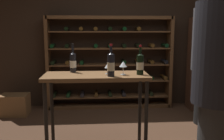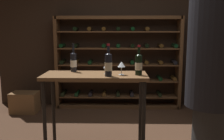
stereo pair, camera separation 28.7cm
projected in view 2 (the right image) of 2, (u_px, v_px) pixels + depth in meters
The scene contains 13 objects.
back_wall at pixel (124, 36), 4.98m from camera, with size 5.08×0.10×2.79m, color #332319.
wine_rack at pixel (118, 63), 4.86m from camera, with size 2.42×0.32×1.78m.
tasting_table at pixel (95, 85), 2.98m from camera, with size 1.23×0.51×1.00m.
person_guest_khaki at pixel (224, 66), 2.96m from camera, with size 0.41×0.40×1.96m.
person_host_in_suit at pixel (215, 55), 3.79m from camera, with size 0.48×0.48×2.05m.
person_bystander_dark_jacket at pixel (212, 79), 2.18m from camera, with size 0.44×0.44×1.97m.
wine_crate at pixel (25, 102), 4.63m from camera, with size 0.48×0.34×0.38m, color brown.
display_cabinet at pixel (212, 65), 4.58m from camera, with size 0.44×0.36×1.75m, color #4C2D1E.
wine_bottle_black_capsule at pixel (139, 64), 2.88m from camera, with size 0.08×0.08×0.35m.
wine_bottle_gold_foil at pixel (74, 62), 3.12m from camera, with size 0.08×0.08×0.35m.
wine_bottle_green_slim at pixel (108, 64), 2.80m from camera, with size 0.08×0.08×0.37m.
wine_glass_stemmed_left at pixel (121, 65), 2.89m from camera, with size 0.09×0.09×0.16m.
wine_glass_stemmed_right at pixel (107, 66), 2.96m from camera, with size 0.08×0.08×0.13m.
Camera 2 is at (-0.13, -2.86, 1.51)m, focal length 40.04 mm.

